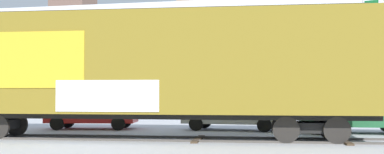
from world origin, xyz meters
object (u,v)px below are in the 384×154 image
(parked_car_silver, at_px, (232,113))
(parked_car_red, at_px, (91,111))
(freight_car, at_px, (141,66))
(flagpole, at_px, (371,38))
(parked_car_green, at_px, (352,113))

(parked_car_silver, bearing_deg, parked_car_red, -173.83)
(freight_car, bearing_deg, flagpole, 48.78)
(parked_car_red, bearing_deg, parked_car_silver, 6.17)
(flagpole, height_order, parked_car_green, flagpole)
(freight_car, relative_size, flagpole, 2.42)
(parked_car_silver, xyz_separation_m, parked_car_green, (5.24, -0.73, 0.09))
(parked_car_red, xyz_separation_m, parked_car_silver, (6.70, 0.73, -0.05))
(parked_car_silver, bearing_deg, flagpole, 41.48)
(parked_car_red, height_order, parked_car_green, parked_car_green)
(freight_car, xyz_separation_m, parked_car_red, (-3.91, 4.29, -1.90))
(flagpole, distance_m, parked_car_red, 15.97)
(flagpole, height_order, parked_car_silver, flagpole)
(parked_car_green, bearing_deg, parked_car_silver, 172.05)
(freight_car, distance_m, parked_car_red, 6.11)
(freight_car, xyz_separation_m, parked_car_silver, (2.79, 5.01, -1.95))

